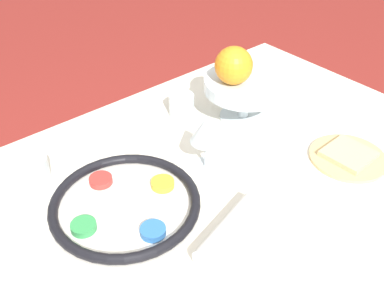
# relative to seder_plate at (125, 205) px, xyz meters

# --- Properties ---
(seder_plate) EXTENTS (0.30, 0.30, 0.03)m
(seder_plate) POSITION_rel_seder_plate_xyz_m (0.00, 0.00, 0.00)
(seder_plate) COLOR silver
(seder_plate) RESTS_ON dining_table
(wine_glass) EXTENTS (0.07, 0.07, 0.13)m
(wine_glass) POSITION_rel_seder_plate_xyz_m (0.21, -0.00, 0.08)
(wine_glass) COLOR silver
(wine_glass) RESTS_ON dining_table
(fruit_stand) EXTENTS (0.21, 0.21, 0.11)m
(fruit_stand) POSITION_rel_seder_plate_xyz_m (0.42, 0.09, 0.07)
(fruit_stand) COLOR silver
(fruit_stand) RESTS_ON dining_table
(orange_fruit) EXTENTS (0.09, 0.09, 0.09)m
(orange_fruit) POSITION_rel_seder_plate_xyz_m (0.38, 0.09, 0.14)
(orange_fruit) COLOR orange
(orange_fruit) RESTS_ON fruit_stand
(bread_plate) EXTENTS (0.17, 0.17, 0.02)m
(bread_plate) POSITION_rel_seder_plate_xyz_m (0.48, -0.19, -0.01)
(bread_plate) COLOR tan
(bread_plate) RESTS_ON dining_table
(napkin_roll) EXTENTS (0.18, 0.09, 0.04)m
(napkin_roll) POSITION_rel_seder_plate_xyz_m (0.11, -0.19, 0.01)
(napkin_roll) COLOR white
(napkin_roll) RESTS_ON dining_table
(cup_mid) EXTENTS (0.06, 0.06, 0.06)m
(cup_mid) POSITION_rel_seder_plate_xyz_m (0.31, 0.20, 0.01)
(cup_mid) COLOR silver
(cup_mid) RESTS_ON dining_table
(cup_far) EXTENTS (0.06, 0.06, 0.06)m
(cup_far) POSITION_rel_seder_plate_xyz_m (-0.10, 0.20, 0.01)
(cup_far) COLOR silver
(cup_far) RESTS_ON dining_table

